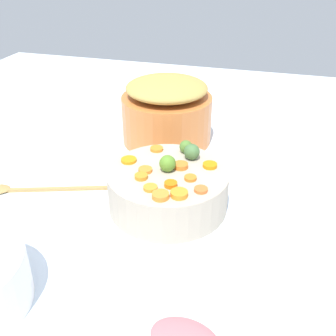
{
  "coord_description": "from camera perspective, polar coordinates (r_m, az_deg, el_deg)",
  "views": [
    {
      "loc": [
        -0.74,
        -0.23,
        0.59
      ],
      "look_at": [
        0.01,
        -0.02,
        0.13
      ],
      "focal_mm": 42.34,
      "sensor_mm": 36.0,
      "label": 1
    }
  ],
  "objects": [
    {
      "name": "carrot_slice_4",
      "position": [
        1.01,
        -1.64,
        2.77
      ],
      "size": [
        0.04,
        0.04,
        0.01
      ],
      "primitive_type": "cylinder",
      "rotation": [
        0.0,
        0.0,
        1.08
      ],
      "color": "orange",
      "rests_on": "serving_bowl_carrots"
    },
    {
      "name": "carrot_slice_1",
      "position": [
        0.89,
        -3.88,
        -1.23
      ],
      "size": [
        0.04,
        0.04,
        0.01
      ],
      "primitive_type": "cylinder",
      "rotation": [
        0.0,
        0.0,
        1.1
      ],
      "color": "orange",
      "rests_on": "serving_bowl_carrots"
    },
    {
      "name": "tabletop",
      "position": [
        0.97,
        -1.15,
        -6.19
      ],
      "size": [
        2.4,
        2.4,
        0.02
      ],
      "primitive_type": "cube",
      "color": "white",
      "rests_on": "ground"
    },
    {
      "name": "carrot_slice_9",
      "position": [
        0.89,
        3.24,
        -1.44
      ],
      "size": [
        0.03,
        0.03,
        0.01
      ],
      "primitive_type": "cylinder",
      "rotation": [
        0.0,
        0.0,
        0.27
      ],
      "color": "orange",
      "rests_on": "serving_bowl_carrots"
    },
    {
      "name": "metal_pot",
      "position": [
        1.25,
        -0.18,
        7.08
      ],
      "size": [
        0.28,
        0.28,
        0.15
      ],
      "primitive_type": "cylinder",
      "color": "#CF7337",
      "rests_on": "tabletop"
    },
    {
      "name": "carrot_slice_2",
      "position": [
        0.92,
        -3.22,
        -0.18
      ],
      "size": [
        0.04,
        0.04,
        0.01
      ],
      "primitive_type": "cylinder",
      "rotation": [
        0.0,
        0.0,
        2.03
      ],
      "color": "orange",
      "rests_on": "serving_bowl_carrots"
    },
    {
      "name": "wooden_spoon",
      "position": [
        1.08,
        -20.01,
        -2.83
      ],
      "size": [
        0.13,
        0.31,
        0.01
      ],
      "color": "#AA864B",
      "rests_on": "tabletop"
    },
    {
      "name": "stuffing_mound",
      "position": [
        1.21,
        -0.18,
        11.48
      ],
      "size": [
        0.25,
        0.25,
        0.06
      ],
      "primitive_type": "ellipsoid",
      "color": "tan",
      "rests_on": "metal_pot"
    },
    {
      "name": "carrot_slice_0",
      "position": [
        0.85,
        -2.6,
        -2.85
      ],
      "size": [
        0.04,
        0.04,
        0.01
      ],
      "primitive_type": "cylinder",
      "rotation": [
        0.0,
        0.0,
        5.11
      ],
      "color": "orange",
      "rests_on": "serving_bowl_carrots"
    },
    {
      "name": "carrot_slice_3",
      "position": [
        0.86,
        0.4,
        -2.36
      ],
      "size": [
        0.04,
        0.04,
        0.01
      ],
      "primitive_type": "cylinder",
      "rotation": [
        0.0,
        0.0,
        5.74
      ],
      "color": "orange",
      "rests_on": "serving_bowl_carrots"
    },
    {
      "name": "serving_bowl_carrots",
      "position": [
        0.94,
        0.0,
        -3.06
      ],
      "size": [
        0.28,
        0.28,
        0.1
      ],
      "primitive_type": "cylinder",
      "color": "#B7A791",
      "rests_on": "tabletop"
    },
    {
      "name": "carrot_slice_8",
      "position": [
        0.93,
        1.85,
        0.35
      ],
      "size": [
        0.04,
        0.04,
        0.01
      ],
      "primitive_type": "cylinder",
      "rotation": [
        0.0,
        0.0,
        5.08
      ],
      "color": "orange",
      "rests_on": "serving_bowl_carrots"
    },
    {
      "name": "carrot_slice_11",
      "position": [
        0.83,
        1.61,
        -3.72
      ],
      "size": [
        0.05,
        0.05,
        0.01
      ],
      "primitive_type": "cylinder",
      "rotation": [
        0.0,
        0.0,
        5.16
      ],
      "color": "orange",
      "rests_on": "serving_bowl_carrots"
    },
    {
      "name": "carrot_slice_10",
      "position": [
        0.85,
        4.76,
        -3.11
      ],
      "size": [
        0.04,
        0.04,
        0.01
      ],
      "primitive_type": "cylinder",
      "rotation": [
        0.0,
        0.0,
        0.45
      ],
      "color": "orange",
      "rests_on": "serving_bowl_carrots"
    },
    {
      "name": "carrot_slice_7",
      "position": [
        0.82,
        -1.08,
        -3.98
      ],
      "size": [
        0.05,
        0.05,
        0.01
      ],
      "primitive_type": "cylinder",
      "rotation": [
        0.0,
        0.0,
        3.76
      ],
      "color": "orange",
      "rests_on": "serving_bowl_carrots"
    },
    {
      "name": "brussels_sprout_2",
      "position": [
        0.96,
        3.45,
        2.35
      ],
      "size": [
        0.04,
        0.04,
        0.04
      ],
      "primitive_type": "sphere",
      "color": "#47703D",
      "rests_on": "serving_bowl_carrots"
    },
    {
      "name": "brussels_sprout_0",
      "position": [
        0.99,
        2.58,
        3.09
      ],
      "size": [
        0.03,
        0.03,
        0.03
      ],
      "primitive_type": "sphere",
      "color": "#507B2F",
      "rests_on": "serving_bowl_carrots"
    },
    {
      "name": "brussels_sprout_1",
      "position": [
        0.91,
        -0.06,
        0.67
      ],
      "size": [
        0.04,
        0.04,
        0.04
      ],
      "primitive_type": "sphere",
      "color": "#58882A",
      "rests_on": "serving_bowl_carrots"
    },
    {
      "name": "carrot_slice_5",
      "position": [
        0.96,
        -5.66,
        1.14
      ],
      "size": [
        0.05,
        0.05,
        0.01
      ],
      "primitive_type": "cylinder",
      "rotation": [
        0.0,
        0.0,
        0.61
      ],
      "color": "orange",
      "rests_on": "serving_bowl_carrots"
    },
    {
      "name": "dish_towel",
      "position": [
        0.94,
        19.94,
        -8.7
      ],
      "size": [
        0.16,
        0.15,
        0.01
      ],
      "primitive_type": "cube",
      "rotation": [
        0.0,
        0.0,
        0.4
      ],
      "color": "silver",
      "rests_on": "tabletop"
    },
    {
      "name": "carrot_slice_6",
      "position": [
        0.94,
        6.05,
        0.4
      ],
      "size": [
        0.05,
        0.05,
        0.01
      ],
      "primitive_type": "cylinder",
      "rotation": [
        0.0,
        0.0,
        5.31
      ],
      "color": "orange",
      "rests_on": "serving_bowl_carrots"
    }
  ]
}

